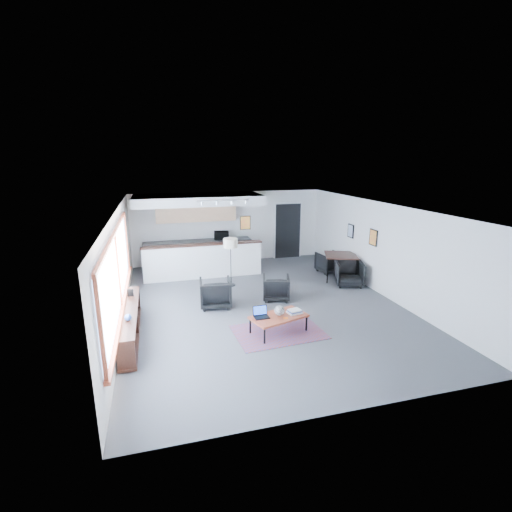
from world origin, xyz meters
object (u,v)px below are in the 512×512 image
object	(u,v)px
dining_chair_near	(349,274)
microwave	(221,234)
book_stack	(295,311)
ceramic_pot	(280,311)
armchair_left	(215,292)
floor_lamp	(231,245)
dining_table	(341,257)
armchair_right	(276,287)
laptop	(261,314)
coffee_table	(279,317)
dining_chair_far	(329,263)

from	to	relation	value
dining_chair_near	microwave	xyz separation A→B (m)	(-3.33, 3.36, 0.76)
book_stack	microwave	size ratio (longest dim) A/B	0.67
ceramic_pot	armchair_left	size ratio (longest dim) A/B	0.28
book_stack	floor_lamp	size ratio (longest dim) A/B	0.24
floor_lamp	dining_table	size ratio (longest dim) A/B	1.17
armchair_right	microwave	world-z (taller)	microwave
floor_lamp	laptop	bearing A→B (deg)	-90.25
book_stack	coffee_table	bearing A→B (deg)	-174.89
armchair_left	armchair_right	distance (m)	1.69
dining_chair_near	dining_chair_far	world-z (taller)	dining_chair_near
armchair_left	dining_chair_near	world-z (taller)	armchair_left
armchair_left	dining_chair_near	distance (m)	4.25
armchair_left	ceramic_pot	bearing A→B (deg)	127.65
book_stack	dining_chair_near	world-z (taller)	dining_chair_near
book_stack	ceramic_pot	bearing A→B (deg)	-176.11
book_stack	floor_lamp	xyz separation A→B (m)	(-0.77, 3.34, 0.84)
ceramic_pot	armchair_left	xyz separation A→B (m)	(-1.13, 1.87, -0.11)
armchair_right	floor_lamp	size ratio (longest dim) A/B	0.50
coffee_table	laptop	size ratio (longest dim) A/B	4.08
floor_lamp	dining_chair_far	bearing A→B (deg)	6.88
ceramic_pot	book_stack	distance (m)	0.37
dining_table	coffee_table	bearing A→B (deg)	-135.68
laptop	floor_lamp	size ratio (longest dim) A/B	0.23
coffee_table	microwave	world-z (taller)	microwave
armchair_left	dining_table	size ratio (longest dim) A/B	0.65
floor_lamp	dining_chair_far	world-z (taller)	floor_lamp
ceramic_pot	dining_chair_far	size ratio (longest dim) A/B	0.35
armchair_right	dining_chair_near	xyz separation A→B (m)	(2.52, 0.52, -0.02)
book_stack	microwave	xyz separation A→B (m)	(-0.61, 5.77, 0.66)
book_stack	armchair_right	size ratio (longest dim) A/B	0.48
book_stack	armchair_left	size ratio (longest dim) A/B	0.43
armchair_left	microwave	size ratio (longest dim) A/B	1.55
laptop	book_stack	world-z (taller)	laptop
book_stack	microwave	distance (m)	5.84
armchair_left	dining_table	bearing A→B (deg)	-158.20
laptop	book_stack	xyz separation A→B (m)	(0.79, -0.03, -0.02)
dining_chair_near	dining_chair_far	bearing A→B (deg)	107.56
laptop	dining_chair_far	size ratio (longest dim) A/B	0.52
book_stack	armchair_left	bearing A→B (deg)	129.18
dining_chair_near	dining_chair_far	size ratio (longest dim) A/B	1.07
armchair_right	dining_table	distance (m)	2.80
armchair_left	floor_lamp	xyz separation A→B (m)	(0.73, 1.50, 0.87)
dining_chair_far	dining_chair_near	bearing A→B (deg)	82.07
laptop	microwave	distance (m)	5.78
microwave	laptop	bearing A→B (deg)	-82.88
coffee_table	dining_chair_near	bearing A→B (deg)	21.11
coffee_table	dining_chair_far	world-z (taller)	dining_chair_far
armchair_left	floor_lamp	size ratio (longest dim) A/B	0.55
floor_lamp	microwave	distance (m)	2.44
dining_chair_near	ceramic_pot	bearing A→B (deg)	-123.51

